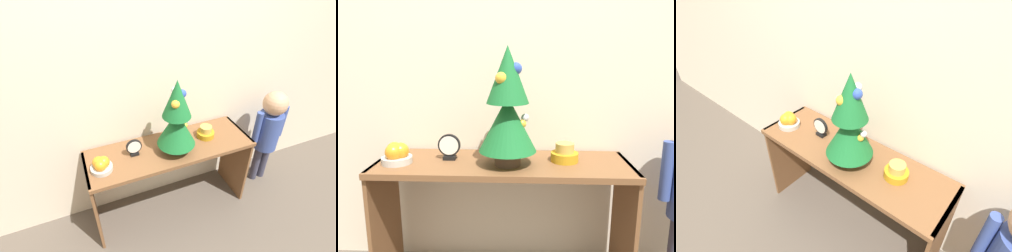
% 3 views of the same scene
% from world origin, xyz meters
% --- Properties ---
extents(ground_plane, '(12.00, 12.00, 0.00)m').
position_xyz_m(ground_plane, '(0.00, 0.00, 0.00)').
color(ground_plane, brown).
extents(back_wall, '(7.00, 0.05, 2.50)m').
position_xyz_m(back_wall, '(0.00, 0.46, 1.25)').
color(back_wall, beige).
rests_on(back_wall, ground_plane).
extents(console_table, '(1.28, 0.42, 0.68)m').
position_xyz_m(console_table, '(0.00, 0.21, 0.54)').
color(console_table, brown).
rests_on(console_table, ground_plane).
extents(mini_tree, '(0.28, 0.28, 0.57)m').
position_xyz_m(mini_tree, '(0.03, 0.16, 0.96)').
color(mini_tree, '#4C3828').
rests_on(mini_tree, console_table).
extents(fruit_bowl, '(0.15, 0.15, 0.10)m').
position_xyz_m(fruit_bowl, '(-0.53, 0.16, 0.73)').
color(fruit_bowl, '#B7B2A8').
rests_on(fruit_bowl, console_table).
extents(singing_bowl, '(0.14, 0.14, 0.10)m').
position_xyz_m(singing_bowl, '(0.31, 0.23, 0.72)').
color(singing_bowl, '#B78419').
rests_on(singing_bowl, console_table).
extents(desk_clock, '(0.11, 0.04, 0.13)m').
position_xyz_m(desk_clock, '(-0.27, 0.23, 0.75)').
color(desk_clock, black).
rests_on(desk_clock, console_table).
extents(child_figure, '(0.32, 0.21, 0.96)m').
position_xyz_m(child_figure, '(0.95, 0.21, 0.61)').
color(child_figure, '#38384C').
rests_on(child_figure, ground_plane).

